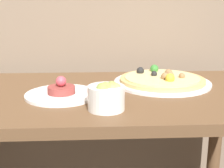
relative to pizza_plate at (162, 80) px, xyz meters
The scene contains 4 objects.
dining_table 0.31m from the pizza_plate, 158.23° to the right, with size 1.24×0.64×0.76m.
pizza_plate is the anchor object (origin of this frame).
tartare_plate 0.40m from the pizza_plate, 158.69° to the right, with size 0.25×0.25×0.07m.
small_bowl 0.37m from the pizza_plate, 127.98° to the right, with size 0.11×0.11×0.09m.
Camera 1 is at (0.00, -0.75, 1.08)m, focal length 50.00 mm.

